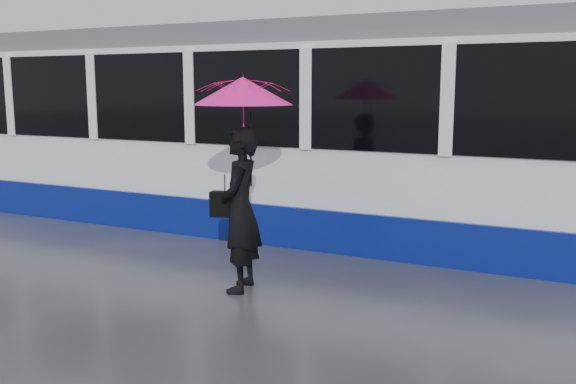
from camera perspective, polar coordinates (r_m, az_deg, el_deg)
The scene contains 6 objects.
ground at distance 8.26m, azimuth -0.40°, elevation -7.34°, with size 90.00×90.00×0.00m, color #2E2E34.
rails at distance 10.47m, azimuth 5.86°, elevation -3.73°, with size 34.00×1.51×0.02m.
tram at distance 9.67m, azimuth 18.39°, elevation 4.52°, with size 26.00×2.56×3.35m.
woman at distance 7.46m, azimuth -4.26°, elevation -1.59°, with size 0.70×0.46×1.92m, color black.
umbrella at distance 7.30m, azimuth -4.03°, elevation 7.24°, with size 1.39×1.39×1.30m.
handbag at distance 7.58m, azimuth -5.61°, elevation -1.08°, with size 0.37×0.23×0.48m.
Camera 1 is at (3.61, -7.04, 2.38)m, focal length 40.00 mm.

